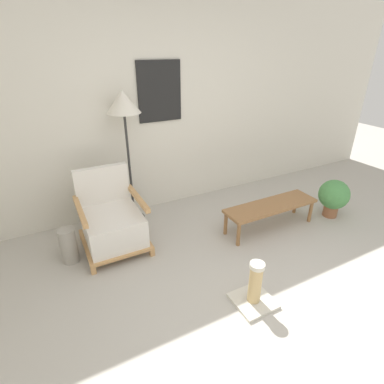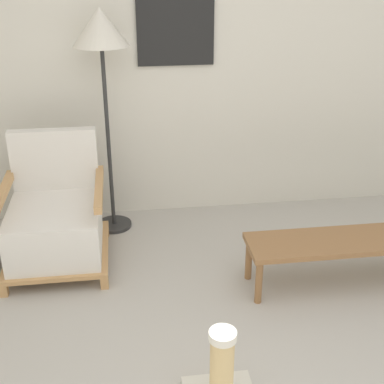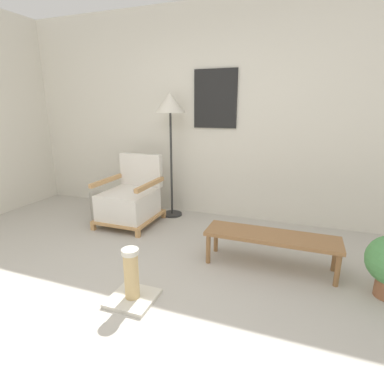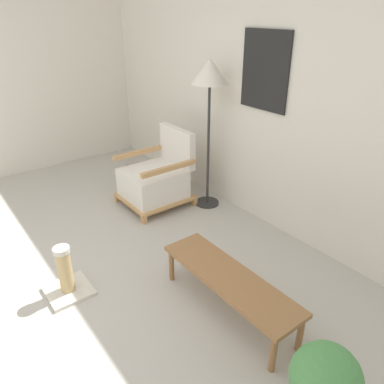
# 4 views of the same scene
# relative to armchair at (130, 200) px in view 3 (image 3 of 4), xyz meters

# --- Properties ---
(ground_plane) EXTENTS (14.00, 14.00, 0.00)m
(ground_plane) POSITION_rel_armchair_xyz_m (0.95, -1.75, -0.31)
(ground_plane) COLOR #B7B2A8
(wall_back) EXTENTS (8.00, 0.09, 2.70)m
(wall_back) POSITION_rel_armchair_xyz_m (0.95, 0.73, 1.05)
(wall_back) COLOR silver
(wall_back) RESTS_ON ground_plane
(armchair) EXTENTS (0.67, 0.73, 0.86)m
(armchair) POSITION_rel_armchair_xyz_m (0.00, 0.00, 0.00)
(armchair) COLOR tan
(armchair) RESTS_ON ground_plane
(floor_lamp) EXTENTS (0.38, 0.38, 1.63)m
(floor_lamp) POSITION_rel_armchair_xyz_m (0.38, 0.46, 1.11)
(floor_lamp) COLOR #2D2D2D
(floor_lamp) RESTS_ON ground_plane
(coffee_table) EXTENTS (1.20, 0.34, 0.33)m
(coffee_table) POSITION_rel_armchair_xyz_m (1.81, -0.52, -0.02)
(coffee_table) COLOR olive
(coffee_table) RESTS_ON ground_plane
(vase) EXTENTS (0.17, 0.17, 0.39)m
(vase) POSITION_rel_armchair_xyz_m (-0.48, -0.05, -0.11)
(vase) COLOR #9E998E
(vase) RESTS_ON ground_plane
(scratching_post) EXTENTS (0.34, 0.34, 0.43)m
(scratching_post) POSITION_rel_armchair_xyz_m (0.87, -1.41, -0.16)
(scratching_post) COLOR beige
(scratching_post) RESTS_ON ground_plane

